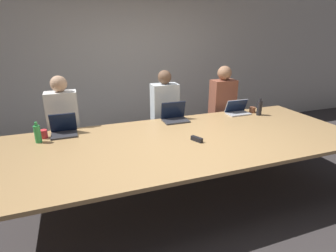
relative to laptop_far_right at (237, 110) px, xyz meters
The scene contains 14 objects.
ground_plane 1.57m from the laptop_far_right, 150.00° to the right, with size 24.00×24.00×0.00m, color #383333.
curtain_wall 2.15m from the laptop_far_right, 124.12° to the left, with size 12.00×0.06×2.80m.
conference_table 1.34m from the laptop_far_right, 150.00° to the right, with size 4.21×1.68×0.76m.
laptop_far_right is the anchor object (origin of this frame).
person_far_right 0.45m from the laptop_far_right, 90.29° to the left, with size 0.40×0.24×1.44m.
cup_far_right 0.26m from the laptop_far_right, ahead, with size 0.09×0.09×0.09m.
bottle_far_right 0.32m from the laptop_far_right, 32.88° to the right, with size 0.07×0.07×0.26m.
laptop_far_center 1.03m from the laptop_far_right, behind, with size 0.36×0.26×0.26m.
person_far_center 1.12m from the laptop_far_right, 157.37° to the left, with size 0.40×0.24×1.42m.
laptop_far_left 2.49m from the laptop_far_right, behind, with size 0.31×0.26×0.26m.
person_far_left 2.53m from the laptop_far_right, behind, with size 0.40×0.24×1.42m.
cup_far_left 2.72m from the laptop_far_right, behind, with size 0.09×0.09×0.10m.
bottle_far_left 2.77m from the laptop_far_right, behind, with size 0.07×0.07×0.24m.
stapler 1.31m from the laptop_far_right, 143.93° to the right, with size 0.10×0.15×0.05m.
Camera 1 is at (-1.16, -2.60, 1.93)m, focal length 28.00 mm.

